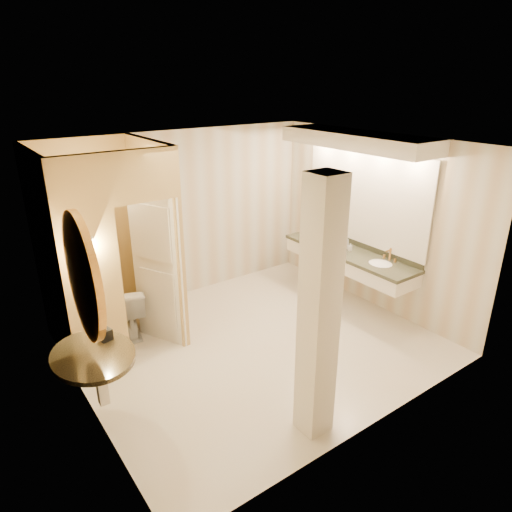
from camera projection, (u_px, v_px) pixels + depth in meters
The scene contains 16 objects.
floor at pixel (256, 343), 6.31m from camera, with size 4.50×4.50×0.00m, color beige.
ceiling at pixel (256, 145), 5.31m from camera, with size 4.50×4.50×0.00m, color white.
wall_back at pixel (183, 216), 7.32m from camera, with size 4.50×0.02×2.70m, color beige.
wall_front at pixel (379, 314), 4.30m from camera, with size 4.50×0.02×2.70m, color beige.
wall_left at pixel (75, 300), 4.59m from camera, with size 0.02×4.00×2.70m, color beige.
wall_right at pixel (374, 222), 7.04m from camera, with size 0.02×4.00×2.70m, color beige.
toilet_closet at pixel (142, 246), 5.92m from camera, with size 1.50×1.55×2.70m.
wall_sconce at pixel (89, 246), 4.95m from camera, with size 0.14×0.14×0.42m.
vanity at pixel (354, 204), 6.93m from camera, with size 0.75×2.53×2.09m.
console_shelf at pixel (88, 311), 4.37m from camera, with size 1.00×1.00×1.95m.
pillar at pixel (319, 313), 4.32m from camera, with size 0.30×0.30×2.70m, color white.
tissue_box at pixel (105, 335), 4.75m from camera, with size 0.12×0.12×0.12m, color black.
toilet at pixel (128, 311), 6.42m from camera, with size 0.41×0.73×0.74m, color white.
soap_bottle_a at pixel (350, 247), 7.19m from camera, with size 0.05×0.05×0.12m, color beige.
soap_bottle_b at pixel (335, 242), 7.41m from camera, with size 0.08×0.08×0.11m, color silver.
soap_bottle_c at pixel (346, 242), 7.23m from camera, with size 0.09×0.09×0.23m, color #C6B28C.
Camera 1 is at (-3.17, -4.40, 3.45)m, focal length 32.00 mm.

